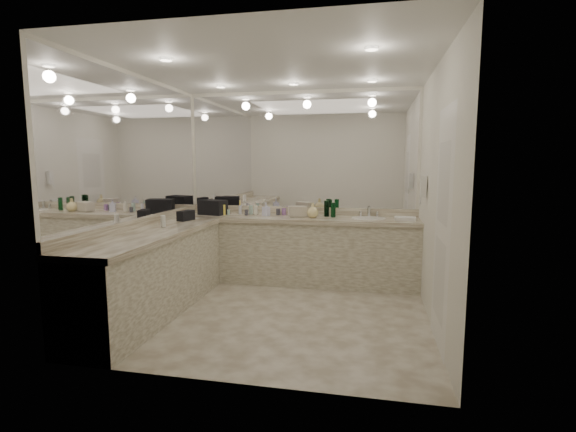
% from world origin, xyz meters
% --- Properties ---
extents(floor, '(3.20, 3.20, 0.00)m').
position_xyz_m(floor, '(0.00, 0.00, 0.00)').
color(floor, beige).
rests_on(floor, ground).
extents(ceiling, '(3.20, 3.20, 0.00)m').
position_xyz_m(ceiling, '(0.00, 0.00, 2.60)').
color(ceiling, white).
rests_on(ceiling, floor).
extents(wall_back, '(3.20, 0.02, 2.60)m').
position_xyz_m(wall_back, '(0.00, 1.50, 1.30)').
color(wall_back, silver).
rests_on(wall_back, floor).
extents(wall_left, '(0.02, 3.00, 2.60)m').
position_xyz_m(wall_left, '(-1.60, 0.00, 1.30)').
color(wall_left, silver).
rests_on(wall_left, floor).
extents(wall_right, '(0.02, 3.00, 2.60)m').
position_xyz_m(wall_right, '(1.60, 0.00, 1.30)').
color(wall_right, silver).
rests_on(wall_right, floor).
extents(vanity_back_base, '(3.20, 0.60, 0.84)m').
position_xyz_m(vanity_back_base, '(0.00, 1.20, 0.42)').
color(vanity_back_base, beige).
rests_on(vanity_back_base, floor).
extents(vanity_back_top, '(3.20, 0.64, 0.06)m').
position_xyz_m(vanity_back_top, '(0.00, 1.19, 0.87)').
color(vanity_back_top, beige).
rests_on(vanity_back_top, vanity_back_base).
extents(vanity_left_base, '(0.60, 2.40, 0.84)m').
position_xyz_m(vanity_left_base, '(-1.30, -0.30, 0.42)').
color(vanity_left_base, beige).
rests_on(vanity_left_base, floor).
extents(vanity_left_top, '(0.64, 2.42, 0.06)m').
position_xyz_m(vanity_left_top, '(-1.29, -0.30, 0.87)').
color(vanity_left_top, beige).
rests_on(vanity_left_top, vanity_left_base).
extents(backsplash_back, '(3.20, 0.04, 0.10)m').
position_xyz_m(backsplash_back, '(0.00, 1.48, 0.95)').
color(backsplash_back, beige).
rests_on(backsplash_back, vanity_back_top).
extents(backsplash_left, '(0.04, 3.00, 0.10)m').
position_xyz_m(backsplash_left, '(-1.58, 0.00, 0.95)').
color(backsplash_left, beige).
rests_on(backsplash_left, vanity_left_top).
extents(mirror_back, '(3.12, 0.01, 1.55)m').
position_xyz_m(mirror_back, '(0.00, 1.49, 1.77)').
color(mirror_back, white).
rests_on(mirror_back, wall_back).
extents(mirror_left, '(0.01, 2.92, 1.55)m').
position_xyz_m(mirror_left, '(-1.59, 0.00, 1.77)').
color(mirror_left, white).
rests_on(mirror_left, wall_left).
extents(sink, '(0.44, 0.44, 0.03)m').
position_xyz_m(sink, '(0.95, 1.20, 0.90)').
color(sink, white).
rests_on(sink, vanity_back_top).
extents(faucet, '(0.24, 0.16, 0.14)m').
position_xyz_m(faucet, '(0.95, 1.41, 0.97)').
color(faucet, silver).
rests_on(faucet, vanity_back_top).
extents(wall_phone, '(0.06, 0.10, 0.24)m').
position_xyz_m(wall_phone, '(1.56, 0.70, 1.35)').
color(wall_phone, white).
rests_on(wall_phone, wall_right).
extents(door, '(0.02, 0.82, 2.10)m').
position_xyz_m(door, '(1.59, -0.50, 1.05)').
color(door, white).
rests_on(door, wall_right).
extents(black_toiletry_bag, '(0.41, 0.31, 0.21)m').
position_xyz_m(black_toiletry_bag, '(-1.19, 1.19, 1.00)').
color(black_toiletry_bag, black).
rests_on(black_toiletry_bag, vanity_back_top).
extents(black_bag_spill, '(0.16, 0.25, 0.13)m').
position_xyz_m(black_bag_spill, '(-1.30, 0.56, 0.96)').
color(black_bag_spill, black).
rests_on(black_bag_spill, vanity_left_top).
extents(cream_cosmetic_case, '(0.27, 0.22, 0.13)m').
position_xyz_m(cream_cosmetic_case, '(0.01, 1.18, 0.97)').
color(cream_cosmetic_case, beige).
rests_on(cream_cosmetic_case, vanity_back_top).
extents(hand_towel, '(0.27, 0.18, 0.04)m').
position_xyz_m(hand_towel, '(1.40, 1.13, 0.92)').
color(hand_towel, white).
rests_on(hand_towel, vanity_back_top).
extents(lotion_left, '(0.06, 0.06, 0.13)m').
position_xyz_m(lotion_left, '(-1.30, -0.03, 0.97)').
color(lotion_left, white).
rests_on(lotion_left, vanity_left_top).
extents(soap_bottle_a, '(0.09, 0.09, 0.18)m').
position_xyz_m(soap_bottle_a, '(-0.59, 1.26, 0.99)').
color(soap_bottle_a, silver).
rests_on(soap_bottle_a, vanity_back_top).
extents(soap_bottle_b, '(0.11, 0.11, 0.18)m').
position_xyz_m(soap_bottle_b, '(-0.42, 1.19, 0.99)').
color(soap_bottle_b, '#D8D9FD').
rests_on(soap_bottle_b, vanity_back_top).
extents(soap_bottle_c, '(0.18, 0.18, 0.19)m').
position_xyz_m(soap_bottle_c, '(0.22, 1.14, 1.00)').
color(soap_bottle_c, beige).
rests_on(soap_bottle_c, vanity_back_top).
extents(green_bottle_0, '(0.06, 0.06, 0.20)m').
position_xyz_m(green_bottle_0, '(0.39, 1.29, 1.00)').
color(green_bottle_0, '#094E1E').
rests_on(green_bottle_0, vanity_back_top).
extents(green_bottle_1, '(0.06, 0.06, 0.20)m').
position_xyz_m(green_bottle_1, '(0.49, 1.22, 1.00)').
color(green_bottle_1, '#094E1E').
rests_on(green_bottle_1, vanity_back_top).
extents(green_bottle_2, '(0.06, 0.06, 0.19)m').
position_xyz_m(green_bottle_2, '(0.39, 1.33, 1.00)').
color(green_bottle_2, '#094E1E').
rests_on(green_bottle_2, vanity_back_top).
extents(green_bottle_3, '(0.06, 0.06, 0.21)m').
position_xyz_m(green_bottle_3, '(0.38, 1.35, 1.00)').
color(green_bottle_3, '#094E1E').
rests_on(green_bottle_3, vanity_back_top).
extents(amenity_bottle_0, '(0.06, 0.06, 0.09)m').
position_xyz_m(amenity_bottle_0, '(-0.29, 1.32, 0.94)').
color(amenity_bottle_0, '#3F3F4C').
rests_on(amenity_bottle_0, vanity_back_top).
extents(amenity_bottle_1, '(0.06, 0.06, 0.09)m').
position_xyz_m(amenity_bottle_1, '(-0.21, 1.34, 0.95)').
color(amenity_bottle_1, '#9966B2').
rests_on(amenity_bottle_1, vanity_back_top).
extents(amenity_bottle_2, '(0.04, 0.04, 0.08)m').
position_xyz_m(amenity_bottle_2, '(-0.96, 1.20, 0.94)').
color(amenity_bottle_2, silver).
rests_on(amenity_bottle_2, vanity_back_top).
extents(amenity_bottle_3, '(0.06, 0.06, 0.12)m').
position_xyz_m(amenity_bottle_3, '(-0.68, 1.32, 0.96)').
color(amenity_bottle_3, silver).
rests_on(amenity_bottle_3, vanity_back_top).
extents(amenity_bottle_4, '(0.04, 0.04, 0.14)m').
position_xyz_m(amenity_bottle_4, '(-1.01, 1.15, 0.97)').
color(amenity_bottle_4, '#F2D84C').
rests_on(amenity_bottle_4, vanity_back_top).
extents(amenity_bottle_5, '(0.05, 0.05, 0.08)m').
position_xyz_m(amenity_bottle_5, '(-0.71, 1.21, 0.94)').
color(amenity_bottle_5, '#3F3F4C').
rests_on(amenity_bottle_5, vanity_back_top).
extents(amenity_bottle_6, '(0.07, 0.07, 0.15)m').
position_xyz_m(amenity_bottle_6, '(-1.20, 1.14, 0.97)').
color(amenity_bottle_6, '#E0B28C').
rests_on(amenity_bottle_6, vanity_back_top).
extents(amenity_bottle_7, '(0.05, 0.05, 0.12)m').
position_xyz_m(amenity_bottle_7, '(-0.83, 1.31, 0.96)').
color(amenity_bottle_7, silver).
rests_on(amenity_bottle_7, vanity_back_top).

